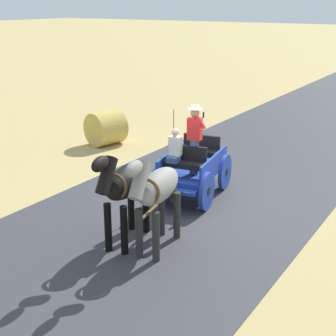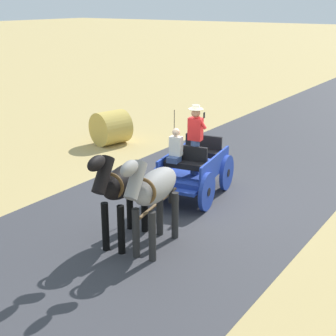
% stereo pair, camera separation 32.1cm
% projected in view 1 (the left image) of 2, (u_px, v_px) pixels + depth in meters
% --- Properties ---
extents(ground_plane, '(200.00, 200.00, 0.00)m').
position_uv_depth(ground_plane, '(196.00, 198.00, 12.84)').
color(ground_plane, tan).
extents(road_surface, '(6.50, 160.00, 0.01)m').
position_uv_depth(road_surface, '(196.00, 197.00, 12.84)').
color(road_surface, '#38383D').
rests_on(road_surface, ground).
extents(horse_drawn_carriage, '(1.80, 4.51, 2.50)m').
position_uv_depth(horse_drawn_carriage, '(192.00, 167.00, 12.69)').
color(horse_drawn_carriage, '#1E3899').
rests_on(horse_drawn_carriage, ground).
extents(horse_near_side, '(0.81, 2.15, 2.21)m').
position_uv_depth(horse_near_side, '(156.00, 190.00, 9.75)').
color(horse_near_side, gray).
rests_on(horse_near_side, ground).
extents(horse_off_side, '(0.86, 2.15, 2.21)m').
position_uv_depth(horse_off_side, '(124.00, 185.00, 10.02)').
color(horse_off_side, black).
rests_on(horse_off_side, ground).
extents(hay_bale, '(1.43, 1.36, 1.20)m').
position_uv_depth(hay_bale, '(106.00, 128.00, 17.40)').
color(hay_bale, gold).
rests_on(hay_bale, ground).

